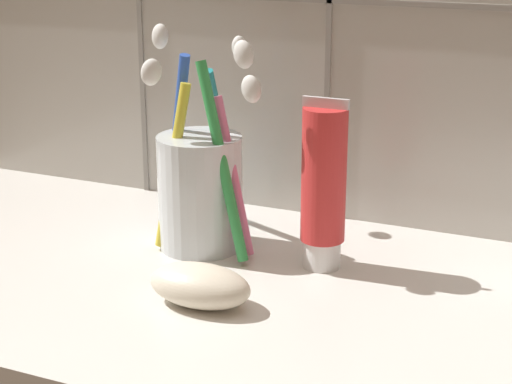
% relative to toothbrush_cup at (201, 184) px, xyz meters
% --- Properties ---
extents(sink_counter, '(0.78, 0.36, 0.02)m').
position_rel_toothbrush_cup_xyz_m(sink_counter, '(0.05, -0.06, -0.07)').
color(sink_counter, silver).
rests_on(sink_counter, ground).
extents(toothbrush_cup, '(0.13, 0.13, 0.19)m').
position_rel_toothbrush_cup_xyz_m(toothbrush_cup, '(0.00, 0.00, 0.00)').
color(toothbrush_cup, silver).
rests_on(toothbrush_cup, sink_counter).
extents(toothpaste_tube, '(0.04, 0.04, 0.14)m').
position_rel_toothbrush_cup_xyz_m(toothpaste_tube, '(0.11, -0.00, 0.01)').
color(toothpaste_tube, white).
rests_on(toothpaste_tube, sink_counter).
extents(soap_bar, '(0.08, 0.05, 0.03)m').
position_rel_toothbrush_cup_xyz_m(soap_bar, '(0.05, -0.11, -0.04)').
color(soap_bar, silver).
rests_on(soap_bar, sink_counter).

